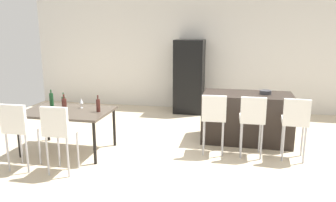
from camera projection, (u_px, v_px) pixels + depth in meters
ground_plane at (201, 149)px, 5.80m from camera, size 10.00×10.00×0.00m
back_wall at (216, 54)px, 8.38m from camera, size 10.00×0.12×2.90m
kitchen_island at (246, 117)px, 6.17m from camera, size 1.65×0.86×0.92m
bar_chair_left at (214, 115)px, 5.46m from camera, size 0.42×0.42×1.05m
bar_chair_middle at (252, 117)px, 5.33m from camera, size 0.41×0.41×1.05m
bar_chair_right at (295, 119)px, 5.20m from camera, size 0.43×0.43×1.05m
dining_table at (68, 114)px, 5.59m from camera, size 1.47×0.97×0.74m
dining_chair_near at (19, 126)px, 4.84m from camera, size 0.41×0.41×1.05m
dining_chair_far at (59, 129)px, 4.71m from camera, size 0.41×0.41×1.05m
wine_bottle_left at (52, 100)px, 5.74m from camera, size 0.07×0.07×0.32m
wine_bottle_inner at (64, 103)px, 5.65m from camera, size 0.07×0.07×0.29m
wine_bottle_end at (98, 105)px, 5.46m from camera, size 0.07×0.07×0.29m
wine_bottle_corner at (64, 105)px, 5.45m from camera, size 0.08×0.08×0.30m
wine_glass_middle at (81, 101)px, 5.72m from camera, size 0.07×0.07×0.17m
refrigerator at (189, 76)px, 8.21m from camera, size 0.72×0.68×1.84m
fruit_bowl at (266, 92)px, 6.04m from camera, size 0.21×0.21×0.07m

